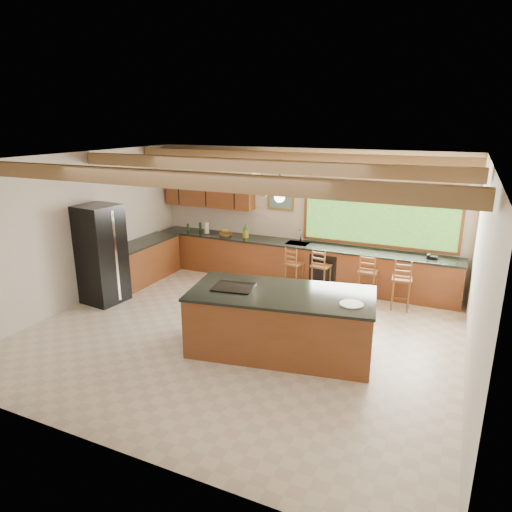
% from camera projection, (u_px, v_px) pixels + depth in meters
% --- Properties ---
extents(ground, '(7.20, 7.20, 0.00)m').
position_uv_depth(ground, '(241.00, 333.00, 8.01)').
color(ground, beige).
rests_on(ground, ground).
extents(room_shell, '(7.27, 6.54, 3.02)m').
position_uv_depth(room_shell, '(247.00, 202.00, 8.01)').
color(room_shell, beige).
rests_on(room_shell, ground).
extents(counter_run, '(7.12, 3.10, 1.26)m').
position_uv_depth(counter_run, '(257.00, 263.00, 10.40)').
color(counter_run, brown).
rests_on(counter_run, ground).
extents(island, '(3.07, 1.83, 1.03)m').
position_uv_depth(island, '(281.00, 321.00, 7.28)').
color(island, brown).
rests_on(island, ground).
extents(refrigerator, '(0.85, 0.83, 2.00)m').
position_uv_depth(refrigerator, '(101.00, 254.00, 9.16)').
color(refrigerator, black).
rests_on(refrigerator, ground).
extents(bar_stool_a, '(0.41, 0.41, 0.97)m').
position_uv_depth(bar_stool_a, '(294.00, 265.00, 9.89)').
color(bar_stool_a, brown).
rests_on(bar_stool_a, ground).
extents(bar_stool_b, '(0.42, 0.42, 1.02)m').
position_uv_depth(bar_stool_b, '(321.00, 267.00, 9.64)').
color(bar_stool_b, brown).
rests_on(bar_stool_b, ground).
extents(bar_stool_c, '(0.39, 0.39, 1.05)m').
position_uv_depth(bar_stool_c, '(368.00, 273.00, 9.24)').
color(bar_stool_c, brown).
rests_on(bar_stool_c, ground).
extents(bar_stool_d, '(0.41, 0.41, 1.05)m').
position_uv_depth(bar_stool_d, '(402.00, 280.00, 8.81)').
color(bar_stool_d, brown).
rests_on(bar_stool_d, ground).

